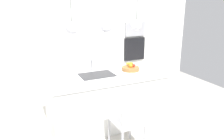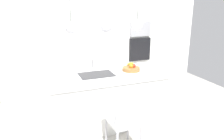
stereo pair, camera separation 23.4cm
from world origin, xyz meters
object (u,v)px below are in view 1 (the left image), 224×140
at_px(oven, 134,49).
at_px(chair_near, 129,118).
at_px(microwave, 135,29).
at_px(fruit_bowl, 131,68).

bearing_deg(oven, chair_near, -121.40).
height_order(microwave, oven, microwave).
height_order(oven, chair_near, oven).
xyz_separation_m(oven, chair_near, (-1.48, -2.42, -0.40)).
xyz_separation_m(microwave, chair_near, (-1.48, -2.42, -0.90)).
bearing_deg(oven, fruit_bowl, -122.22).
height_order(fruit_bowl, oven, oven).
bearing_deg(chair_near, fruit_bowl, 60.17).
relative_size(microwave, oven, 0.96).
bearing_deg(chair_near, microwave, 58.60).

